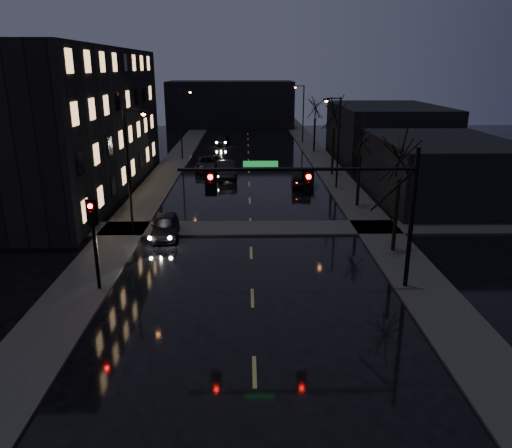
{
  "coord_description": "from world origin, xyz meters",
  "views": [
    {
      "loc": [
        -0.24,
        -13.52,
        10.51
      ],
      "look_at": [
        0.2,
        9.54,
        3.2
      ],
      "focal_mm": 35.0,
      "sensor_mm": 36.0,
      "label": 1
    }
  ],
  "objects_px": {
    "oncoming_car_a": "(165,226)",
    "oncoming_car_d": "(222,140)",
    "oncoming_car_c": "(209,164)",
    "lead_car": "(301,177)",
    "oncoming_car_b": "(226,170)"
  },
  "relations": [
    {
      "from": "oncoming_car_b",
      "to": "lead_car",
      "type": "bearing_deg",
      "value": -30.37
    },
    {
      "from": "oncoming_car_a",
      "to": "oncoming_car_d",
      "type": "relative_size",
      "value": 0.96
    },
    {
      "from": "lead_car",
      "to": "oncoming_car_a",
      "type": "bearing_deg",
      "value": 57.75
    },
    {
      "from": "lead_car",
      "to": "oncoming_car_b",
      "type": "bearing_deg",
      "value": -21.31
    },
    {
      "from": "oncoming_car_a",
      "to": "oncoming_car_b",
      "type": "xyz_separation_m",
      "value": [
        3.27,
        17.51,
        0.12
      ]
    },
    {
      "from": "oncoming_car_a",
      "to": "oncoming_car_c",
      "type": "xyz_separation_m",
      "value": [
        1.25,
        21.25,
        0.03
      ]
    },
    {
      "from": "oncoming_car_a",
      "to": "oncoming_car_b",
      "type": "height_order",
      "value": "oncoming_car_b"
    },
    {
      "from": "oncoming_car_c",
      "to": "oncoming_car_d",
      "type": "xyz_separation_m",
      "value": [
        0.54,
        18.17,
        -0.11
      ]
    },
    {
      "from": "oncoming_car_b",
      "to": "oncoming_car_d",
      "type": "bearing_deg",
      "value": 88.17
    },
    {
      "from": "oncoming_car_b",
      "to": "oncoming_car_c",
      "type": "relative_size",
      "value": 0.94
    },
    {
      "from": "oncoming_car_c",
      "to": "oncoming_car_b",
      "type": "bearing_deg",
      "value": -61.21
    },
    {
      "from": "oncoming_car_b",
      "to": "oncoming_car_c",
      "type": "xyz_separation_m",
      "value": [
        -2.01,
        3.75,
        -0.09
      ]
    },
    {
      "from": "oncoming_car_c",
      "to": "lead_car",
      "type": "height_order",
      "value": "lead_car"
    },
    {
      "from": "oncoming_car_a",
      "to": "lead_car",
      "type": "bearing_deg",
      "value": 49.13
    },
    {
      "from": "oncoming_car_a",
      "to": "lead_car",
      "type": "distance_m",
      "value": 17.59
    }
  ]
}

